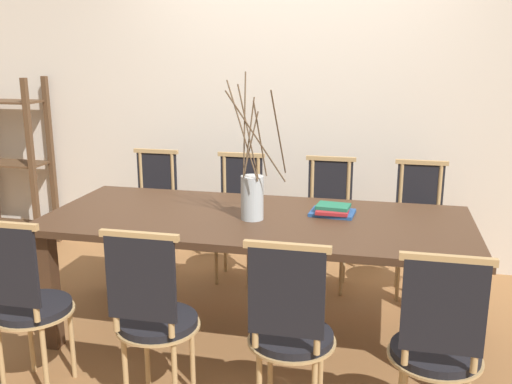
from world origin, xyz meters
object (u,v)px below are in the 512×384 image
at_px(dining_table, 256,232).
at_px(shelving_rack, 11,164).
at_px(book_stack, 333,210).
at_px(vase_centerpiece, 252,194).
at_px(chair_near_center, 290,329).
at_px(chair_far_center, 328,219).

distance_m(dining_table, shelving_rack, 2.67).
xyz_separation_m(dining_table, book_stack, (0.43, 0.15, 0.11)).
bearing_deg(book_stack, dining_table, -160.54).
height_order(vase_centerpiece, book_stack, vase_centerpiece).
bearing_deg(chair_near_center, vase_centerpiece, 114.02).
height_order(chair_far_center, book_stack, chair_far_center).
distance_m(book_stack, shelving_rack, 3.01).
bearing_deg(chair_far_center, dining_table, 68.39).
bearing_deg(vase_centerpiece, chair_far_center, 68.73).
relative_size(chair_near_center, vase_centerpiece, 1.13).
distance_m(dining_table, book_stack, 0.47).
distance_m(chair_near_center, vase_centerpiece, 0.96).
bearing_deg(dining_table, vase_centerpiece, -104.59).
xyz_separation_m(dining_table, chair_near_center, (0.35, -0.85, -0.15)).
bearing_deg(dining_table, book_stack, 19.46).
xyz_separation_m(chair_far_center, book_stack, (0.09, -0.69, 0.26)).
bearing_deg(chair_far_center, vase_centerpiece, 68.73).
relative_size(vase_centerpiece, book_stack, 3.09).
xyz_separation_m(vase_centerpiece, book_stack, (0.44, 0.20, -0.12)).
height_order(dining_table, book_stack, book_stack).
bearing_deg(chair_near_center, shelving_rack, 144.51).
xyz_separation_m(dining_table, chair_far_center, (0.33, 0.85, -0.15)).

